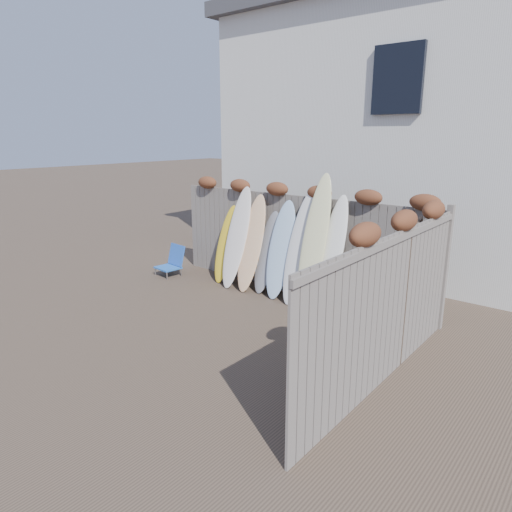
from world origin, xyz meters
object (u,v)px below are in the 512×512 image
Objects in this scene: wooden_crate at (375,330)px; lattice_panel at (411,287)px; beach_chair at (172,261)px; surfboard_0 at (226,244)px.

wooden_crate is 0.39× the size of lattice_panel.
beach_chair is at bearing 164.29° from lattice_panel.
wooden_crate is at bearing -7.59° from beach_chair.
beach_chair is 5.43m from wooden_crate.
wooden_crate is at bearing -12.35° from surfboard_0.
wooden_crate reaches higher than beach_chair.
lattice_panel is at bearing 62.62° from wooden_crate.
beach_chair is 0.36× the size of lattice_panel.
lattice_panel is at bearing -1.85° from beach_chair.
surfboard_0 is (-4.38, 0.65, -0.13)m from lattice_panel.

